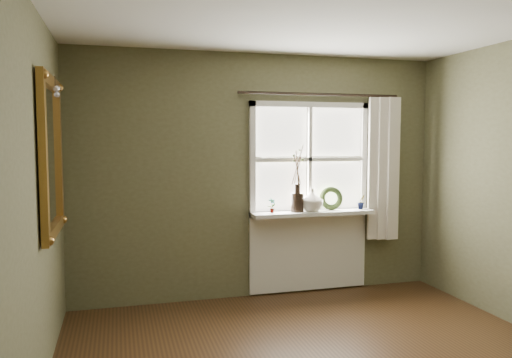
{
  "coord_description": "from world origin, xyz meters",
  "views": [
    {
      "loc": [
        -1.48,
        -2.87,
        1.7
      ],
      "look_at": [
        -0.25,
        1.55,
        1.33
      ],
      "focal_mm": 35.0,
      "sensor_mm": 36.0,
      "label": 1
    }
  ],
  "objects": [
    {
      "name": "window_sill",
      "position": [
        0.55,
        2.12,
        0.9
      ],
      "size": [
        1.36,
        0.26,
        0.04
      ],
      "primitive_type": "cube",
      "color": "white",
      "rests_on": "wall_back"
    },
    {
      "name": "gilt_mirror",
      "position": [
        -1.96,
        1.2,
        1.57
      ],
      "size": [
        0.1,
        1.02,
        1.21
      ],
      "color": "white",
      "rests_on": "wall_left"
    },
    {
      "name": "wall_left",
      "position": [
        -2.05,
        0.0,
        1.3
      ],
      "size": [
        0.1,
        4.5,
        2.6
      ],
      "primitive_type": "cube",
      "color": "brown",
      "rests_on": "ground"
    },
    {
      "name": "potted_plant_left",
      "position": [
        0.09,
        2.12,
        1.0
      ],
      "size": [
        0.1,
        0.08,
        0.16
      ],
      "primitive_type": "imported",
      "rotation": [
        0.0,
        0.0,
        0.34
      ],
      "color": "#30411D",
      "rests_on": "window_sill"
    },
    {
      "name": "window_apron",
      "position": [
        0.55,
        2.23,
        0.46
      ],
      "size": [
        1.36,
        0.04,
        0.88
      ],
      "primitive_type": "cube",
      "color": "white",
      "rests_on": "ground"
    },
    {
      "name": "wreath",
      "position": [
        0.78,
        2.16,
        1.02
      ],
      "size": [
        0.28,
        0.16,
        0.27
      ],
      "primitive_type": "torus",
      "rotation": [
        1.36,
        0.0,
        -0.19
      ],
      "color": "#30411D",
      "rests_on": "window_sill"
    },
    {
      "name": "dark_jug",
      "position": [
        0.37,
        2.12,
        1.02
      ],
      "size": [
        0.16,
        0.16,
        0.2
      ],
      "primitive_type": "cylinder",
      "rotation": [
        0.0,
        0.0,
        -0.17
      ],
      "color": "black",
      "rests_on": "window_sill"
    },
    {
      "name": "cream_vase",
      "position": [
        0.54,
        2.12,
        1.04
      ],
      "size": [
        0.24,
        0.24,
        0.25
      ],
      "primitive_type": "imported",
      "rotation": [
        0.0,
        0.0,
        0.03
      ],
      "color": "beige",
      "rests_on": "window_sill"
    },
    {
      "name": "curtain",
      "position": [
        1.39,
        2.13,
        1.37
      ],
      "size": [
        0.36,
        0.12,
        1.59
      ],
      "primitive_type": "cube",
      "color": "beige",
      "rests_on": "wall_back"
    },
    {
      "name": "window_frame",
      "position": [
        0.55,
        2.23,
        1.48
      ],
      "size": [
        1.36,
        0.06,
        1.24
      ],
      "color": "white",
      "rests_on": "wall_back"
    },
    {
      "name": "wall_back",
      "position": [
        0.0,
        2.3,
        1.3
      ],
      "size": [
        4.0,
        0.1,
        2.6
      ],
      "primitive_type": "cube",
      "color": "brown",
      "rests_on": "ground"
    },
    {
      "name": "potted_plant_right",
      "position": [
        1.13,
        2.12,
        1.0
      ],
      "size": [
        0.11,
        0.1,
        0.16
      ],
      "primitive_type": "imported",
      "rotation": [
        0.0,
        0.0,
        0.34
      ],
      "color": "#30411D",
      "rests_on": "window_sill"
    },
    {
      "name": "curtain_rod",
      "position": [
        0.65,
        2.17,
        2.18
      ],
      "size": [
        1.84,
        0.03,
        0.03
      ],
      "primitive_type": "cylinder",
      "rotation": [
        0.0,
        1.57,
        0.0
      ],
      "color": "black",
      "rests_on": "wall_back"
    }
  ]
}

